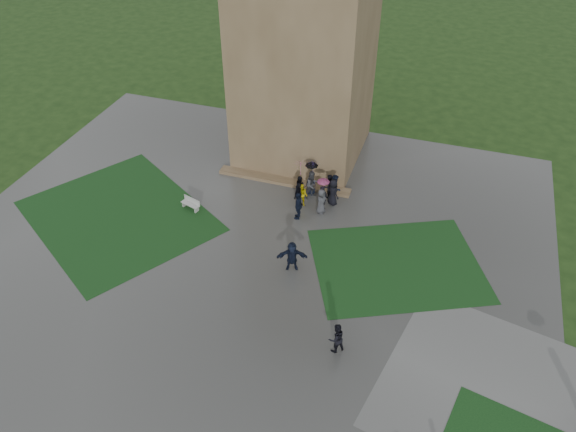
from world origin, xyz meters
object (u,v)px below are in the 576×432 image
(bench, at_px, (191,204))
(pedestrian_near, at_px, (336,338))
(tower, at_px, (306,26))
(pedestrian_mid, at_px, (292,256))

(bench, bearing_deg, pedestrian_near, -16.93)
(tower, distance_m, pedestrian_near, 19.76)
(bench, relative_size, pedestrian_near, 0.81)
(tower, height_order, pedestrian_near, tower)
(bench, bearing_deg, pedestrian_mid, -4.68)
(pedestrian_mid, bearing_deg, tower, 85.76)
(pedestrian_mid, bearing_deg, bench, 139.15)
(bench, relative_size, pedestrian_mid, 0.75)
(tower, distance_m, bench, 13.20)
(bench, bearing_deg, tower, 80.62)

